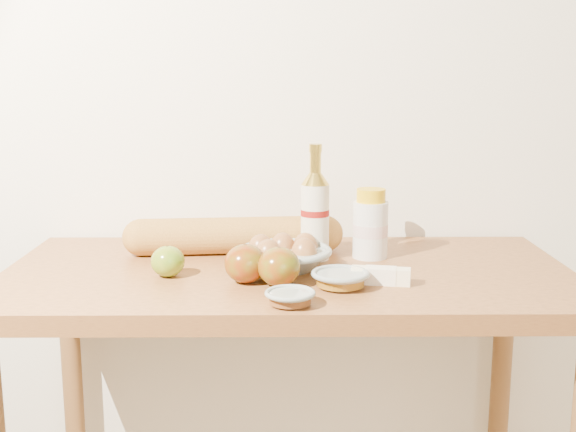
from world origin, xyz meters
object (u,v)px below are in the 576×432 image
Objects in this scene: table at (288,324)px; bourbon_bottle at (315,213)px; cream_bottle at (370,226)px; egg_bowl at (285,255)px; baguette at (234,236)px.

bourbon_bottle is at bearing 52.21° from table.
table is at bearing -164.26° from cream_bottle.
egg_bowl is (-0.01, 0.00, 0.15)m from table.
cream_bottle is 0.31× the size of baguette.
cream_bottle is (0.19, 0.10, 0.20)m from table.
bourbon_bottle reaches higher than egg_bowl.
baguette is at bearing 142.97° from bourbon_bottle.
table is 0.25m from baguette.
table is 0.25m from bourbon_bottle.
cream_bottle reaches higher than table.
baguette is at bearing 131.56° from egg_bowl.
egg_bowl is at bearing 162.62° from table.
table is at bearing -52.24° from baguette.
bourbon_bottle is 0.13m from cream_bottle.
cream_bottle is at bearing -11.91° from baguette.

